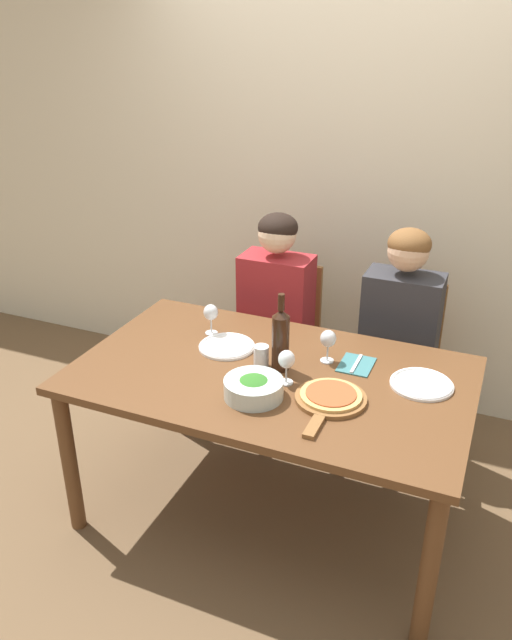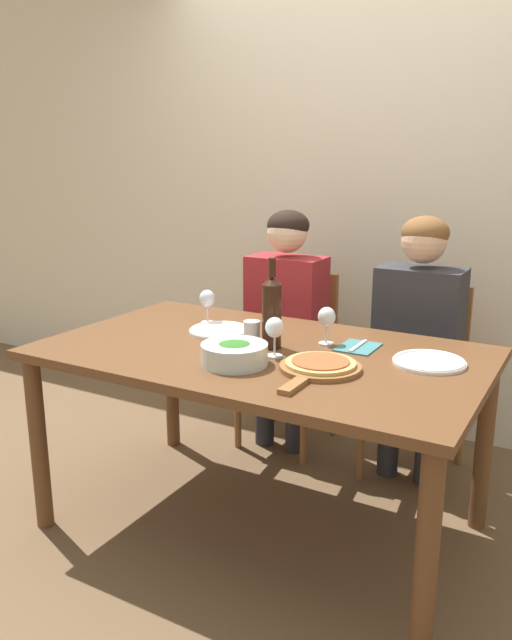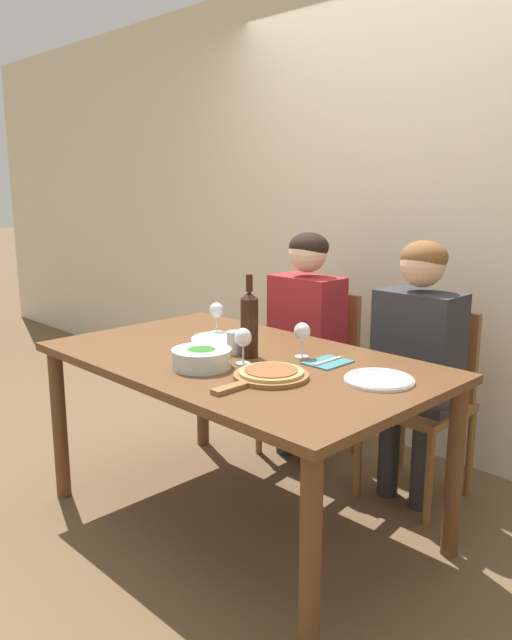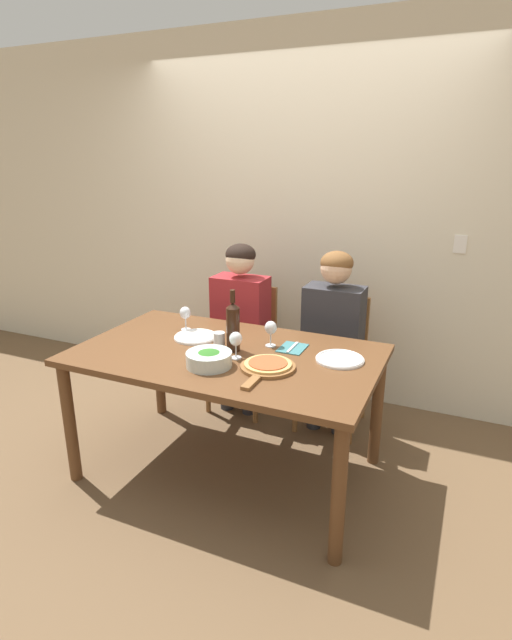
# 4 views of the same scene
# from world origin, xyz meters

# --- Properties ---
(ground_plane) EXTENTS (40.00, 40.00, 0.00)m
(ground_plane) POSITION_xyz_m (0.00, 0.00, 0.00)
(ground_plane) COLOR brown
(back_wall) EXTENTS (10.00, 0.06, 2.70)m
(back_wall) POSITION_xyz_m (0.00, 1.28, 1.35)
(back_wall) COLOR beige
(back_wall) RESTS_ON ground
(dining_table) EXTENTS (1.68, 1.00, 0.77)m
(dining_table) POSITION_xyz_m (0.00, 0.00, 0.68)
(dining_table) COLOR brown
(dining_table) RESTS_ON ground
(chair_left) EXTENTS (0.42, 0.42, 0.90)m
(chair_left) POSITION_xyz_m (-0.27, 0.84, 0.49)
(chair_left) COLOR brown
(chair_left) RESTS_ON ground
(chair_right) EXTENTS (0.42, 0.42, 0.90)m
(chair_right) POSITION_xyz_m (0.40, 0.84, 0.49)
(chair_right) COLOR brown
(chair_right) RESTS_ON ground
(person_woman) EXTENTS (0.47, 0.51, 1.24)m
(person_woman) POSITION_xyz_m (-0.27, 0.73, 0.75)
(person_woman) COLOR #28282D
(person_woman) RESTS_ON ground
(person_man) EXTENTS (0.47, 0.51, 1.24)m
(person_man) POSITION_xyz_m (0.40, 0.73, 0.75)
(person_man) COLOR #28282D
(person_man) RESTS_ON ground
(wine_bottle) EXTENTS (0.07, 0.07, 0.35)m
(wine_bottle) POSITION_xyz_m (0.03, 0.04, 0.91)
(wine_bottle) COLOR black
(wine_bottle) RESTS_ON dining_table
(broccoli_bowl) EXTENTS (0.24, 0.24, 0.08)m
(broccoli_bowl) POSITION_xyz_m (0.01, -0.21, 0.81)
(broccoli_bowl) COLOR silver
(broccoli_bowl) RESTS_ON dining_table
(dinner_plate_left) EXTENTS (0.26, 0.26, 0.02)m
(dinner_plate_left) POSITION_xyz_m (-0.27, 0.12, 0.78)
(dinner_plate_left) COLOR white
(dinner_plate_left) RESTS_ON dining_table
(dinner_plate_right) EXTENTS (0.26, 0.26, 0.02)m
(dinner_plate_right) POSITION_xyz_m (0.61, 0.14, 0.78)
(dinner_plate_right) COLOR white
(dinner_plate_right) RESTS_ON dining_table
(pizza_on_board) EXTENTS (0.29, 0.43, 0.04)m
(pizza_on_board) POSITION_xyz_m (0.30, -0.12, 0.78)
(pizza_on_board) COLOR brown
(pizza_on_board) RESTS_ON dining_table
(wine_glass_left) EXTENTS (0.07, 0.07, 0.15)m
(wine_glass_left) POSITION_xyz_m (-0.40, 0.23, 0.87)
(wine_glass_left) COLOR silver
(wine_glass_left) RESTS_ON dining_table
(wine_glass_right) EXTENTS (0.07, 0.07, 0.15)m
(wine_glass_right) POSITION_xyz_m (0.19, 0.18, 0.87)
(wine_glass_right) COLOR silver
(wine_glass_right) RESTS_ON dining_table
(wine_glass_centre) EXTENTS (0.07, 0.07, 0.15)m
(wine_glass_centre) POSITION_xyz_m (0.09, -0.06, 0.87)
(wine_glass_centre) COLOR silver
(wine_glass_centre) RESTS_ON dining_table
(water_tumbler) EXTENTS (0.07, 0.07, 0.10)m
(water_tumbler) POSITION_xyz_m (-0.06, 0.03, 0.81)
(water_tumbler) COLOR silver
(water_tumbler) RESTS_ON dining_table
(fork_on_napkin) EXTENTS (0.14, 0.18, 0.01)m
(fork_on_napkin) POSITION_xyz_m (0.32, 0.20, 0.77)
(fork_on_napkin) COLOR #387075
(fork_on_napkin) RESTS_ON dining_table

